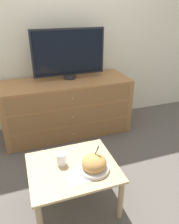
{
  "coord_description": "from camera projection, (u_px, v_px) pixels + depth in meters",
  "views": [
    {
      "loc": [
        -0.53,
        -2.86,
        1.58
      ],
      "look_at": [
        0.02,
        -1.26,
        0.73
      ],
      "focal_mm": 35.0,
      "sensor_mm": 36.0,
      "label": 1
    }
  ],
  "objects": [
    {
      "name": "wall_back",
      "position": [
        55.0,
        28.0,
        2.72
      ],
      "size": [
        12.0,
        0.05,
        2.6
      ],
      "color": "silver",
      "rests_on": "ground_plane"
    },
    {
      "name": "tv",
      "position": [
        69.0,
        54.0,
        2.65
      ],
      "size": [
        0.9,
        0.15,
        0.61
      ],
      "color": "#232328",
      "rests_on": "dresser"
    },
    {
      "name": "napkin",
      "position": [
        79.0,
        177.0,
        1.64
      ],
      "size": [
        0.18,
        0.18,
        0.0
      ],
      "color": "white",
      "rests_on": "coffee_table"
    },
    {
      "name": "ground_plane",
      "position": [
        61.0,
        120.0,
        3.28
      ],
      "size": [
        12.0,
        12.0,
        0.0
      ],
      "primitive_type": "plane",
      "color": "#56514C"
    },
    {
      "name": "coffee_table",
      "position": [
        73.0,
        173.0,
        1.77
      ],
      "size": [
        0.7,
        0.59,
        0.41
      ],
      "color": "tan",
      "rests_on": "ground_plane"
    },
    {
      "name": "dresser",
      "position": [
        67.0,
        107.0,
        2.85
      ],
      "size": [
        1.6,
        0.6,
        0.72
      ],
      "color": "#9E6B3D",
      "rests_on": "ground_plane"
    },
    {
      "name": "takeout_bowl",
      "position": [
        94.0,
        164.0,
        1.69
      ],
      "size": [
        0.24,
        0.24,
        0.2
      ],
      "color": "silver",
      "rests_on": "coffee_table"
    },
    {
      "name": "drink_cup",
      "position": [
        61.0,
        160.0,
        1.75
      ],
      "size": [
        0.08,
        0.08,
        0.1
      ],
      "color": "beige",
      "rests_on": "coffee_table"
    }
  ]
}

